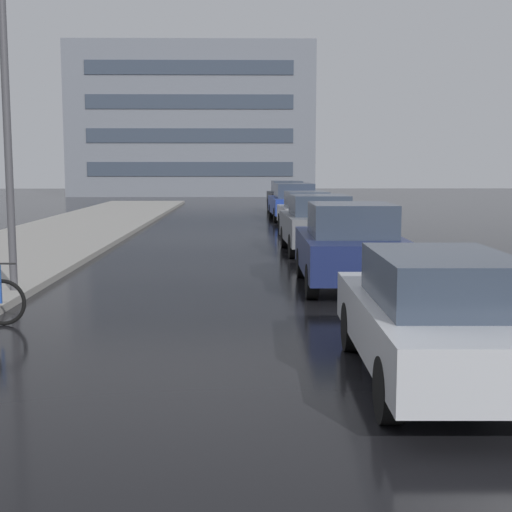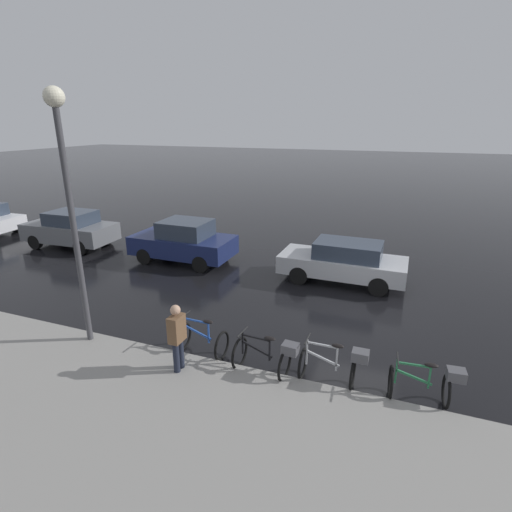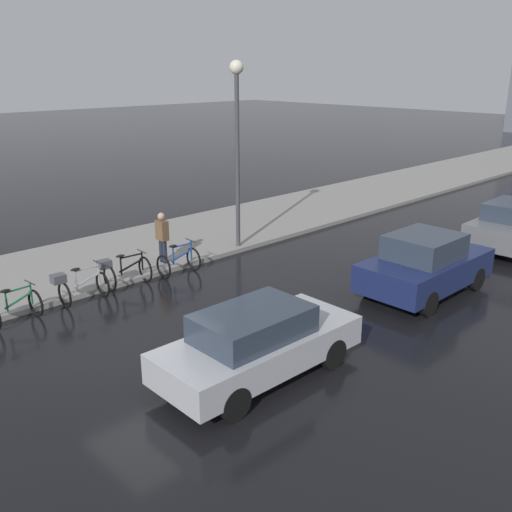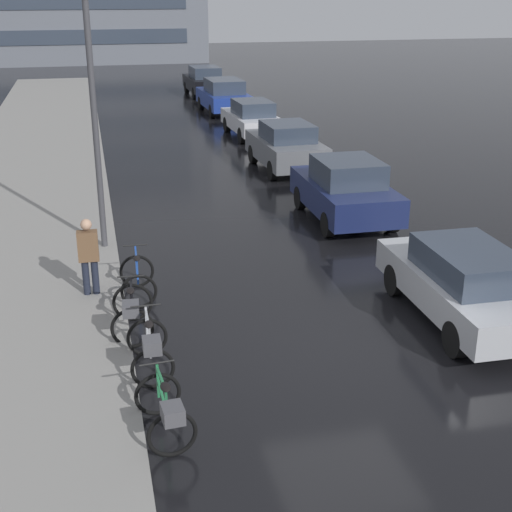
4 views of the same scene
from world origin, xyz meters
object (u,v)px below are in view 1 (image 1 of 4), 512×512
object	(u,v)px
car_silver	(438,316)
car_navy	(350,246)
car_white	(306,212)
car_blue	(293,202)
streetlamp	(5,69)
car_grey	(318,224)
car_black	(287,196)

from	to	relation	value
car_silver	car_navy	xyz separation A→B (m)	(-0.06, 6.32, 0.07)
car_white	car_blue	world-z (taller)	car_blue
car_white	streetlamp	world-z (taller)	streetlamp
car_grey	car_white	xyz separation A→B (m)	(0.14, 5.85, -0.05)
car_navy	car_grey	distance (m)	5.76
car_grey	streetlamp	xyz separation A→B (m)	(-6.33, -6.76, 3.33)
car_grey	car_black	size ratio (longest dim) A/B	0.96
car_grey	car_white	world-z (taller)	car_grey
car_black	streetlamp	distance (m)	25.87
car_grey	car_blue	xyz separation A→B (m)	(0.10, 11.96, 0.02)
car_navy	car_white	distance (m)	11.61
car_white	car_black	size ratio (longest dim) A/B	0.97
car_navy	car_white	world-z (taller)	car_navy
car_grey	car_black	xyz separation A→B (m)	(0.14, 18.07, 0.01)
car_grey	car_white	distance (m)	5.85
car_white	car_black	bearing A→B (deg)	90.01
car_silver	streetlamp	bearing A→B (deg)	140.47
car_navy	car_white	size ratio (longest dim) A/B	0.99
car_silver	car_navy	world-z (taller)	car_navy
streetlamp	car_black	bearing A→B (deg)	75.38
car_grey	car_silver	bearing A→B (deg)	-89.48
car_navy	car_white	bearing A→B (deg)	89.54
car_grey	streetlamp	world-z (taller)	streetlamp
car_black	streetlamp	size ratio (longest dim) A/B	0.69
streetlamp	car_blue	bearing A→B (deg)	71.03
car_silver	car_white	size ratio (longest dim) A/B	1.05
car_white	streetlamp	distance (m)	14.57
car_silver	car_black	world-z (taller)	car_black
car_silver	car_white	xyz separation A→B (m)	(0.03, 17.93, 0.00)
car_silver	car_blue	world-z (taller)	car_blue
car_silver	car_blue	distance (m)	24.04
car_white	car_blue	bearing A→B (deg)	90.39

